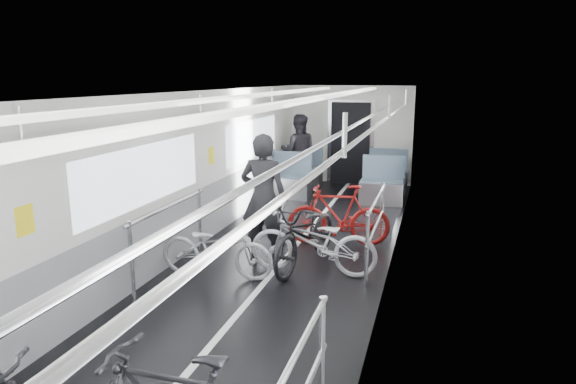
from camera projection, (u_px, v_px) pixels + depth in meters
name	position (u px, v px, depth m)	size (l,w,h in m)	color
car_shell	(295.00, 176.00, 7.78)	(3.02, 14.01, 2.41)	black
bike_left_far	(217.00, 248.00, 6.75)	(0.54, 1.55, 0.81)	#9C9CA0
bike_right_mid	(313.00, 242.00, 6.84)	(0.60, 1.72, 0.90)	silver
bike_right_far	(338.00, 215.00, 8.04)	(0.46, 1.61, 0.97)	maroon
bike_aisle	(307.00, 233.00, 7.13)	(0.63, 1.82, 0.96)	black
person_standing	(264.00, 198.00, 7.30)	(0.67, 0.44, 1.84)	black
person_seated	(299.00, 152.00, 12.11)	(0.85, 0.66, 1.76)	#2A272E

